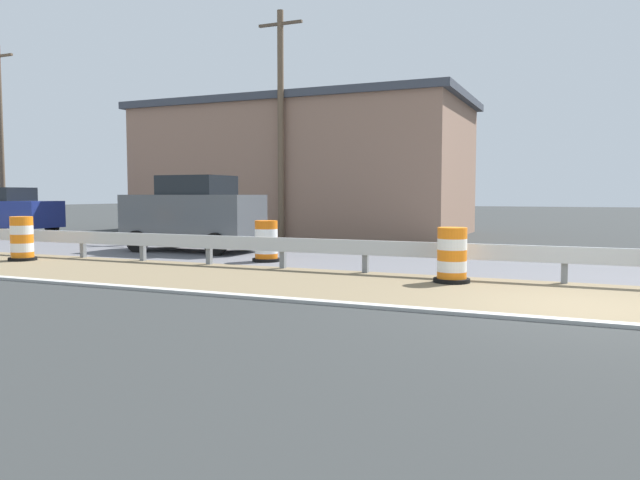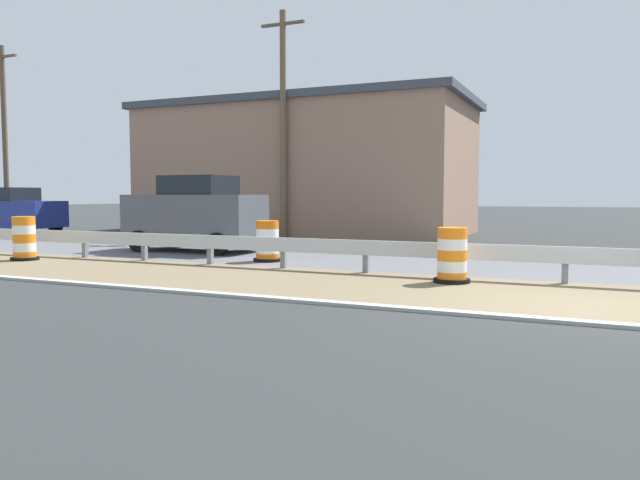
{
  "view_description": "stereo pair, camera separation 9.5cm",
  "coord_description": "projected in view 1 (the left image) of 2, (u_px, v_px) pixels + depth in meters",
  "views": [
    {
      "loc": [
        -9.95,
        -0.01,
        1.69
      ],
      "look_at": [
        1.07,
        4.8,
        0.8
      ],
      "focal_mm": 34.63,
      "sensor_mm": 36.0,
      "label": 1
    },
    {
      "loc": [
        -9.91,
        -0.09,
        1.69
      ],
      "look_at": [
        1.07,
        4.8,
        0.8
      ],
      "focal_mm": 34.63,
      "sensor_mm": 36.0,
      "label": 2
    }
  ],
  "objects": [
    {
      "name": "far_lane_asphalt",
      "position": [
        587.0,
        263.0,
        15.11
      ],
      "size": [
        7.36,
        120.0,
        0.0
      ],
      "primitive_type": "cube",
      "color": "#56565B",
      "rests_on": "ground"
    },
    {
      "name": "curb_near_edge",
      "position": [
        585.0,
        324.0,
        8.03
      ],
      "size": [
        0.2,
        120.0,
        0.11
      ],
      "primitive_type": "cube",
      "color": "#ADADA8",
      "rests_on": "ground"
    },
    {
      "name": "roadside_shop_near",
      "position": [
        304.0,
        168.0,
        27.22
      ],
      "size": [
        7.24,
        14.3,
        5.67
      ],
      "color": "#93705B",
      "rests_on": "ground"
    },
    {
      "name": "utility_pole_near",
      "position": [
        281.0,
        122.0,
        23.45
      ],
      "size": [
        0.24,
        1.8,
        8.59
      ],
      "color": "brown",
      "rests_on": "ground"
    },
    {
      "name": "median_dirt_strip",
      "position": [
        586.0,
        299.0,
        9.93
      ],
      "size": [
        3.96,
        120.0,
        0.01
      ],
      "primitive_type": "cube",
      "color": "#706047",
      "rests_on": "ground"
    },
    {
      "name": "traffic_barrel_nearest",
      "position": [
        452.0,
        258.0,
        11.83
      ],
      "size": [
        0.7,
        0.7,
        1.06
      ],
      "color": "orange",
      "rests_on": "ground"
    },
    {
      "name": "guardrail_median",
      "position": [
        458.0,
        253.0,
        12.44
      ],
      "size": [
        0.18,
        50.07,
        0.71
      ],
      "color": "silver",
      "rests_on": "ground"
    },
    {
      "name": "utility_pole_mid",
      "position": [
        1.0,
        135.0,
        28.3
      ],
      "size": [
        0.24,
        1.8,
        8.47
      ],
      "color": "brown",
      "rests_on": "ground"
    },
    {
      "name": "ground_plane",
      "position": [
        585.0,
        308.0,
        9.22
      ],
      "size": [
        160.0,
        160.0,
        0.0
      ],
      "primitive_type": "plane",
      "color": "#2B2D2D"
    },
    {
      "name": "car_lead_far_lane",
      "position": [
        193.0,
        214.0,
        18.22
      ],
      "size": [
        2.01,
        4.09,
        2.24
      ],
      "rotation": [
        0.0,
        0.0,
        1.58
      ],
      "color": "#4C5156",
      "rests_on": "ground"
    },
    {
      "name": "traffic_barrel_mid",
      "position": [
        22.0,
        241.0,
        15.77
      ],
      "size": [
        0.69,
        0.69,
        1.13
      ],
      "color": "orange",
      "rests_on": "ground"
    },
    {
      "name": "traffic_barrel_close",
      "position": [
        266.0,
        243.0,
        15.53
      ],
      "size": [
        0.72,
        0.72,
        1.03
      ],
      "color": "orange",
      "rests_on": "ground"
    },
    {
      "name": "car_mid_far_lane",
      "position": [
        7.0,
        211.0,
        26.01
      ],
      "size": [
        2.12,
        4.6,
        1.98
      ],
      "rotation": [
        0.0,
        0.0,
        -1.54
      ],
      "color": "navy",
      "rests_on": "ground"
    }
  ]
}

